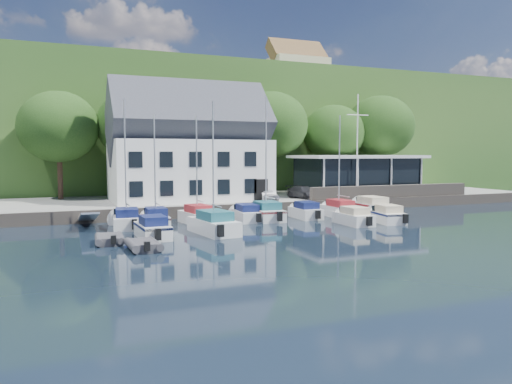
% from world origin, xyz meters
% --- Properties ---
extents(ground, '(180.00, 180.00, 0.00)m').
position_xyz_m(ground, '(0.00, 0.00, 0.00)').
color(ground, black).
rests_on(ground, ground).
extents(quay, '(60.00, 13.00, 1.00)m').
position_xyz_m(quay, '(0.00, 17.50, 0.50)').
color(quay, gray).
rests_on(quay, ground).
extents(quay_face, '(60.00, 0.30, 1.00)m').
position_xyz_m(quay_face, '(0.00, 11.00, 0.50)').
color(quay_face, '#645A50').
rests_on(quay_face, ground).
extents(hillside, '(160.00, 75.00, 16.00)m').
position_xyz_m(hillside, '(0.00, 62.00, 8.00)').
color(hillside, '#29511E').
rests_on(hillside, ground).
extents(field_patch, '(50.00, 30.00, 0.30)m').
position_xyz_m(field_patch, '(8.00, 70.00, 16.15)').
color(field_patch, '#586130').
rests_on(field_patch, hillside).
extents(farmhouse, '(10.40, 7.00, 8.20)m').
position_xyz_m(farmhouse, '(22.00, 52.00, 20.10)').
color(farmhouse, '#C3B495').
rests_on(farmhouse, hillside).
extents(harbor_building, '(14.40, 8.20, 8.70)m').
position_xyz_m(harbor_building, '(-7.00, 16.50, 5.35)').
color(harbor_building, white).
rests_on(harbor_building, quay).
extents(club_pavilion, '(13.20, 7.20, 4.10)m').
position_xyz_m(club_pavilion, '(11.00, 16.00, 3.05)').
color(club_pavilion, black).
rests_on(club_pavilion, quay).
extents(seawall, '(18.00, 0.50, 1.20)m').
position_xyz_m(seawall, '(12.00, 11.40, 1.60)').
color(seawall, '#645A50').
rests_on(seawall, quay).
extents(gangway, '(1.20, 6.00, 1.40)m').
position_xyz_m(gangway, '(-16.50, 9.00, 0.00)').
color(gangway, silver).
rests_on(gangway, ground).
extents(car_silver, '(1.34, 3.33, 1.14)m').
position_xyz_m(car_silver, '(-0.81, 12.81, 1.57)').
color(car_silver, silver).
rests_on(car_silver, quay).
extents(car_white, '(2.32, 3.84, 1.20)m').
position_xyz_m(car_white, '(-0.42, 13.45, 1.60)').
color(car_white, white).
rests_on(car_white, quay).
extents(car_dgrey, '(2.33, 4.31, 1.19)m').
position_xyz_m(car_dgrey, '(3.48, 13.74, 1.59)').
color(car_dgrey, '#2C2C31').
rests_on(car_dgrey, quay).
extents(car_blue, '(1.66, 3.75, 1.25)m').
position_xyz_m(car_blue, '(6.38, 13.29, 1.63)').
color(car_blue, '#2F3E91').
rests_on(car_blue, quay).
extents(flagpole, '(2.40, 0.20, 9.99)m').
position_xyz_m(flagpole, '(8.63, 12.51, 5.99)').
color(flagpole, white).
rests_on(flagpole, quay).
extents(tree_0, '(7.38, 7.38, 10.09)m').
position_xyz_m(tree_0, '(-18.10, 21.64, 6.04)').
color(tree_0, '#14340F').
rests_on(tree_0, quay).
extents(tree_1, '(7.69, 7.69, 10.51)m').
position_xyz_m(tree_1, '(-11.00, 21.61, 6.26)').
color(tree_1, '#14340F').
rests_on(tree_1, quay).
extents(tree_3, '(8.10, 8.10, 11.07)m').
position_xyz_m(tree_3, '(3.72, 21.90, 6.53)').
color(tree_3, '#14340F').
rests_on(tree_3, quay).
extents(tree_4, '(7.30, 7.30, 9.97)m').
position_xyz_m(tree_4, '(11.95, 22.43, 5.99)').
color(tree_4, '#14340F').
rests_on(tree_4, quay).
extents(tree_5, '(8.24, 8.24, 11.26)m').
position_xyz_m(tree_5, '(18.19, 22.02, 6.63)').
color(tree_5, '#14340F').
rests_on(tree_5, quay).
extents(boat_r1_0, '(2.57, 5.80, 8.70)m').
position_xyz_m(boat_r1_0, '(-13.98, 7.49, 4.35)').
color(boat_r1_0, silver).
rests_on(boat_r1_0, ground).
extents(boat_r1_1, '(2.13, 5.59, 8.79)m').
position_xyz_m(boat_r1_1, '(-12.00, 7.01, 4.39)').
color(boat_r1_1, silver).
rests_on(boat_r1_1, ground).
extents(boat_r1_2, '(2.62, 5.68, 8.93)m').
position_xyz_m(boat_r1_2, '(-8.74, 7.66, 4.46)').
color(boat_r1_2, silver).
rests_on(boat_r1_2, ground).
extents(boat_r1_3, '(2.23, 5.70, 1.36)m').
position_xyz_m(boat_r1_3, '(-4.74, 7.70, 0.68)').
color(boat_r1_3, silver).
rests_on(boat_r1_3, ground).
extents(boat_r1_4, '(2.49, 6.11, 9.22)m').
position_xyz_m(boat_r1_4, '(-3.15, 7.51, 4.61)').
color(boat_r1_4, silver).
rests_on(boat_r1_4, ground).
extents(boat_r1_5, '(2.07, 5.15, 1.38)m').
position_xyz_m(boat_r1_5, '(0.34, 7.43, 0.69)').
color(boat_r1_5, silver).
rests_on(boat_r1_5, ground).
extents(boat_r1_6, '(1.85, 6.21, 8.91)m').
position_xyz_m(boat_r1_6, '(3.32, 7.15, 4.45)').
color(boat_r1_6, silver).
rests_on(boat_r1_6, ground).
extents(boat_r1_7, '(2.35, 6.44, 1.53)m').
position_xyz_m(boat_r1_7, '(7.12, 7.99, 0.77)').
color(boat_r1_7, silver).
rests_on(boat_r1_7, ground).
extents(boat_r2_0, '(2.02, 5.39, 1.43)m').
position_xyz_m(boat_r2_0, '(-13.04, 2.59, 0.71)').
color(boat_r2_0, silver).
rests_on(boat_r2_0, ground).
extents(boat_r2_1, '(2.97, 6.87, 9.57)m').
position_xyz_m(boat_r2_1, '(-9.00, 2.71, 4.79)').
color(boat_r2_1, silver).
rests_on(boat_r2_1, ground).
extents(boat_r2_3, '(1.92, 5.22, 1.35)m').
position_xyz_m(boat_r2_3, '(1.92, 2.83, 0.68)').
color(boat_r2_3, silver).
rests_on(boat_r2_3, ground).
extents(boat_r2_4, '(2.59, 5.00, 1.39)m').
position_xyz_m(boat_r2_4, '(4.85, 2.66, 0.69)').
color(boat_r2_4, silver).
rests_on(boat_r2_4, ground).
extents(dinghy_0, '(1.91, 2.97, 0.67)m').
position_xyz_m(dinghy_0, '(-15.76, 1.67, 0.33)').
color(dinghy_0, '#39393E').
rests_on(dinghy_0, ground).
extents(dinghy_1, '(1.84, 2.99, 0.69)m').
position_xyz_m(dinghy_1, '(-14.24, -1.10, 0.34)').
color(dinghy_1, '#39393E').
rests_on(dinghy_1, ground).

